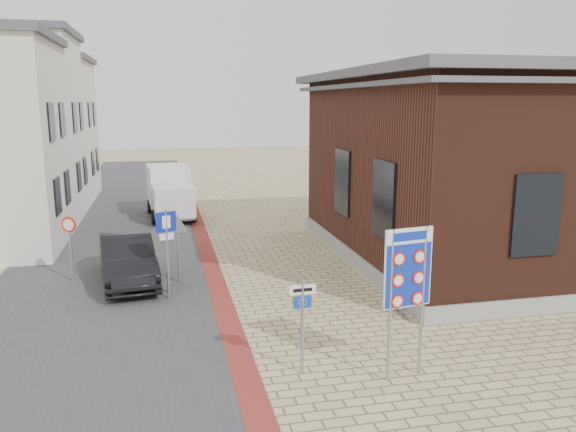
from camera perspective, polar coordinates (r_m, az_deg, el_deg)
name	(u,v)px	position (r m, az deg, el deg)	size (l,w,h in m)	color
ground	(326,352)	(13.46, 3.90, -13.65)	(120.00, 120.00, 0.00)	tan
road_strip	(122,226)	(27.34, -16.54, -1.01)	(7.00, 60.00, 0.02)	#38383A
curb_strip	(206,249)	(22.45, -8.37, -3.32)	(0.60, 40.00, 0.02)	maroon
brick_building	(505,163)	(22.59, 21.16, 5.08)	(13.00, 13.00, 6.80)	gray
townhouse_mid	(2,126)	(30.60, -27.09, 8.12)	(7.40, 6.40, 9.10)	silver
townhouse_far	(30,129)	(36.46, -24.76, 8.05)	(7.40, 6.40, 8.30)	silver
bike_rack	(395,301)	(16.13, 10.80, -8.46)	(0.08, 1.80, 0.60)	slate
sedan	(127,259)	(18.79, -15.99, -4.26)	(1.59, 4.57, 1.50)	black
box_truck	(170,192)	(28.75, -11.92, 2.44)	(2.36, 4.96, 2.52)	slate
border_sign	(408,271)	(11.73, 12.08, -5.45)	(1.10, 0.22, 3.24)	gray
essen_sign	(302,313)	(11.95, 1.46, -9.80)	(0.57, 0.07, 2.11)	gray
parking_sign	(167,238)	(16.61, -12.23, -2.16)	(0.58, 0.23, 2.71)	gray
yield_sign	(178,232)	(18.13, -11.14, -1.65)	(0.77, 0.24, 2.19)	gray
speed_sign	(70,239)	(19.18, -21.25, -2.21)	(0.47, 0.24, 2.16)	gray
bollard	(168,279)	(17.47, -12.05, -6.29)	(0.08, 0.08, 0.90)	#FF500D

